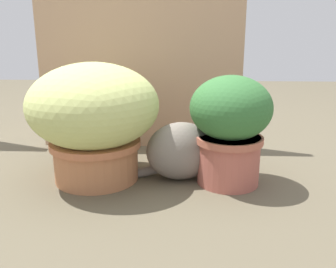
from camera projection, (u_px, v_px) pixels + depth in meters
ground_plane at (131, 184)px, 1.34m from camera, size 6.00×6.00×0.00m
cardboard_backdrop at (140, 70)px, 1.70m from camera, size 0.95×0.03×0.74m
grass_planter at (94, 116)px, 1.32m from camera, size 0.48×0.48×0.44m
leafy_planter at (230, 125)px, 1.29m from camera, size 0.29×0.29×0.40m
cat at (185, 148)px, 1.36m from camera, size 0.39×0.22×0.32m
mushroom_ornament_red at (79, 160)px, 1.27m from camera, size 0.08×0.08×0.15m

